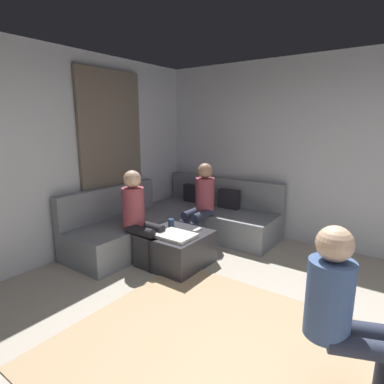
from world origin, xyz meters
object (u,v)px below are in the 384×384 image
at_px(person_on_couch_back, 201,201).
at_px(person_on_couch_side, 139,214).
at_px(person_on_armchair, 344,310).
at_px(ottoman, 176,248).
at_px(sectional_couch, 178,221).
at_px(coffee_mug, 171,222).
at_px(game_remote, 197,230).

distance_m(person_on_couch_back, person_on_couch_side, 1.05).
height_order(person_on_couch_side, person_on_armchair, person_on_couch_side).
bearing_deg(ottoman, person_on_couch_side, -148.13).
xyz_separation_m(sectional_couch, person_on_couch_side, (0.15, -0.96, 0.38)).
xyz_separation_m(sectional_couch, person_on_couch_back, (0.40, 0.06, 0.38)).
xyz_separation_m(ottoman, person_on_couch_side, (-0.39, -0.24, 0.45)).
relative_size(ottoman, person_on_armchair, 0.64).
xyz_separation_m(sectional_couch, coffee_mug, (0.32, -0.54, 0.19)).
distance_m(sectional_couch, person_on_couch_side, 1.04).
height_order(sectional_couch, coffee_mug, sectional_couch).
height_order(sectional_couch, person_on_couch_back, person_on_couch_back).
xyz_separation_m(sectional_couch, person_on_armchair, (2.64, -1.68, 0.36)).
bearing_deg(person_on_couch_back, ottoman, 100.05).
height_order(coffee_mug, game_remote, coffee_mug).
bearing_deg(person_on_couch_back, sectional_couch, 7.87).
relative_size(ottoman, person_on_couch_side, 0.63).
height_order(game_remote, person_on_couch_side, person_on_couch_side).
xyz_separation_m(ottoman, person_on_couch_back, (-0.14, 0.78, 0.45)).
bearing_deg(game_remote, sectional_couch, 145.00).
bearing_deg(person_on_couch_side, game_remote, 129.07).
bearing_deg(ottoman, person_on_armchair, -24.56).
bearing_deg(coffee_mug, ottoman, -39.29).
height_order(ottoman, person_on_couch_back, person_on_couch_back).
distance_m(sectional_couch, game_remote, 0.89).
bearing_deg(sectional_couch, ottoman, -53.39).
relative_size(coffee_mug, game_remote, 0.63).
bearing_deg(sectional_couch, person_on_armchair, -32.51).
distance_m(sectional_couch, person_on_armchair, 3.16).
bearing_deg(person_on_couch_back, person_on_armchair, 142.23).
bearing_deg(ottoman, person_on_couch_back, 100.05).
distance_m(game_remote, person_on_couch_side, 0.77).
bearing_deg(person_on_armchair, game_remote, -143.49).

